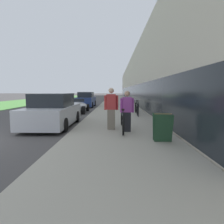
# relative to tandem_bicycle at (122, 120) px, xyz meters

# --- Properties ---
(sidewalk_slab) EXTENTS (4.03, 70.00, 0.11)m
(sidewalk_slab) POSITION_rel_tandem_bicycle_xyz_m (-0.10, 18.71, -0.45)
(sidewalk_slab) COLOR #A39E8E
(sidewalk_slab) RESTS_ON ground
(storefront_facade) EXTENTS (10.01, 70.00, 6.61)m
(storefront_facade) POSITION_rel_tandem_bicycle_xyz_m (6.96, 26.71, 2.80)
(storefront_facade) COLOR beige
(storefront_facade) RESTS_ON ground
(lawn_strip) EXTENTS (7.84, 70.00, 0.03)m
(lawn_strip) POSITION_rel_tandem_bicycle_xyz_m (-14.03, 22.71, -0.49)
(lawn_strip) COLOR #518E42
(lawn_strip) RESTS_ON ground
(tandem_bicycle) EXTENTS (0.52, 2.87, 0.94)m
(tandem_bicycle) POSITION_rel_tandem_bicycle_xyz_m (0.00, 0.00, 0.00)
(tandem_bicycle) COLOR black
(tandem_bicycle) RESTS_ON sidewalk_slab
(person_rider) EXTENTS (0.55, 0.21, 1.61)m
(person_rider) POSITION_rel_tandem_bicycle_xyz_m (0.17, -0.37, 0.41)
(person_rider) COLOR black
(person_rider) RESTS_ON sidewalk_slab
(person_bystander) EXTENTS (0.59, 0.23, 1.74)m
(person_bystander) POSITION_rel_tandem_bicycle_xyz_m (-0.46, 0.08, 0.48)
(person_bystander) COLOR #756B5B
(person_bystander) RESTS_ON sidewalk_slab
(bike_rack_hoop) EXTENTS (0.05, 0.60, 0.84)m
(bike_rack_hoop) POSITION_rel_tandem_bicycle_xyz_m (1.11, 4.28, 0.12)
(bike_rack_hoop) COLOR black
(bike_rack_hoop) RESTS_ON sidewalk_slab
(cruiser_bike_nearest) EXTENTS (0.52, 1.90, 0.96)m
(cruiser_bike_nearest) POSITION_rel_tandem_bicycle_xyz_m (1.17, 5.73, 0.00)
(cruiser_bike_nearest) COLOR black
(cruiser_bike_nearest) RESTS_ON sidewalk_slab
(cruiser_bike_middle) EXTENTS (0.52, 1.73, 0.89)m
(cruiser_bike_middle) POSITION_rel_tandem_bicycle_xyz_m (1.51, 8.24, -0.02)
(cruiser_bike_middle) COLOR black
(cruiser_bike_middle) RESTS_ON sidewalk_slab
(cruiser_bike_farthest) EXTENTS (0.52, 1.80, 0.86)m
(cruiser_bike_farthest) POSITION_rel_tandem_bicycle_xyz_m (1.31, 10.28, -0.03)
(cruiser_bike_farthest) COLOR black
(cruiser_bike_farthest) RESTS_ON sidewalk_slab
(sandwich_board_sign) EXTENTS (0.56, 0.56, 0.90)m
(sandwich_board_sign) POSITION_rel_tandem_bicycle_xyz_m (1.24, -1.86, 0.05)
(sandwich_board_sign) COLOR #23472D
(sandwich_board_sign) RESTS_ON sidewalk_slab
(parked_sedan_curbside) EXTENTS (1.96, 4.36, 1.59)m
(parked_sedan_curbside) POSITION_rel_tandem_bicycle_xyz_m (-3.30, 1.26, 0.22)
(parked_sedan_curbside) COLOR silver
(parked_sedan_curbside) RESTS_ON ground
(vintage_roadster_curbside) EXTENTS (1.70, 3.85, 1.08)m
(vintage_roadster_curbside) POSITION_rel_tandem_bicycle_xyz_m (-3.39, 7.31, -0.03)
(vintage_roadster_curbside) COLOR silver
(vintage_roadster_curbside) RESTS_ON ground
(parked_sedan_far) EXTENTS (1.75, 4.29, 1.56)m
(parked_sedan_far) POSITION_rel_tandem_bicycle_xyz_m (-3.43, 12.75, 0.21)
(parked_sedan_far) COLOR navy
(parked_sedan_far) RESTS_ON ground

